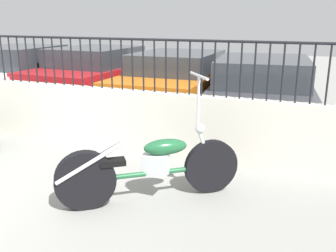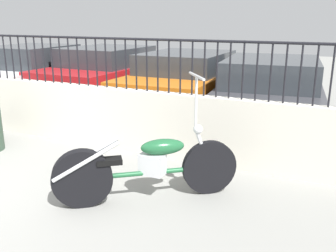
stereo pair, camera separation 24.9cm
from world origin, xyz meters
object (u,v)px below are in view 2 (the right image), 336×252
object	(u,v)px
car_white	(37,71)
car_red	(111,73)
motorcycle_green	(139,168)
car_orange	(189,80)
car_dark_grey	(271,90)

from	to	relation	value
car_white	car_red	xyz separation A→B (m)	(1.96, 0.51, 0.01)
motorcycle_green	car_red	distance (m)	5.64
car_orange	car_red	bearing A→B (deg)	85.99
car_red	car_orange	size ratio (longest dim) A/B	0.96
motorcycle_green	car_dark_grey	bearing A→B (deg)	42.11
car_white	motorcycle_green	bearing A→B (deg)	-130.75
motorcycle_green	car_red	world-z (taller)	motorcycle_green
car_orange	car_dark_grey	world-z (taller)	car_orange
car_orange	car_dark_grey	bearing A→B (deg)	-102.51
car_orange	car_white	bearing A→B (deg)	94.57
car_white	car_orange	bearing A→B (deg)	-88.25
car_white	car_dark_grey	distance (m)	6.03
car_white	car_orange	distance (m)	4.15
car_red	car_dark_grey	bearing A→B (deg)	-95.96
car_orange	motorcycle_green	bearing A→B (deg)	-165.94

